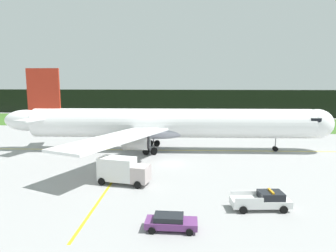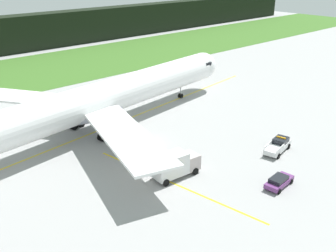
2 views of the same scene
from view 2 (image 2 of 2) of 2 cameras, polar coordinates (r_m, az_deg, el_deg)
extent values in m
plane|color=#9A9A9A|center=(59.90, -2.59, -2.33)|extent=(320.00, 320.00, 0.00)
cube|color=#3A6624|center=(103.02, -21.64, 6.93)|extent=(320.00, 34.46, 0.04)
cube|color=yellow|center=(65.99, -8.75, -0.12)|extent=(81.75, 11.28, 0.01)
cube|color=yellow|center=(49.17, 0.77, -8.32)|extent=(3.76, 25.80, 0.01)
cylinder|color=white|center=(64.16, -9.03, 4.16)|extent=(51.79, 12.23, 5.42)
ellipsoid|color=white|center=(83.46, 4.99, 8.72)|extent=(6.62, 6.16, 5.42)
ellipsoid|color=#A9ACBC|center=(63.10, -10.69, 2.29)|extent=(13.49, 7.35, 2.98)
cube|color=black|center=(82.22, 4.49, 9.20)|extent=(2.47, 5.34, 0.70)
cube|color=white|center=(69.72, -20.20, 3.95)|extent=(16.44, 21.61, 0.35)
cylinder|color=#A4A4A4|center=(68.31, -17.13, 2.85)|extent=(4.34, 3.10, 2.58)
cylinder|color=black|center=(69.37, -15.73, 3.31)|extent=(0.44, 2.37, 2.38)
cube|color=white|center=(51.43, -6.28, -1.30)|extent=(11.77, 22.56, 0.35)
cylinder|color=#A4A4A4|center=(55.49, -7.17, -0.91)|extent=(4.34, 3.10, 2.58)
cylinder|color=black|center=(56.79, -5.66, -0.27)|extent=(0.44, 2.37, 2.38)
cylinder|color=gray|center=(78.78, 1.84, 5.28)|extent=(0.20, 0.20, 2.51)
cylinder|color=black|center=(79.32, 1.68, 4.45)|extent=(0.92, 0.34, 0.90)
cylinder|color=black|center=(79.02, 1.98, 4.38)|extent=(0.92, 0.34, 0.90)
cylinder|color=gray|center=(65.81, -13.21, 1.19)|extent=(0.28, 0.28, 2.51)
cylinder|color=black|center=(66.39, -12.45, 0.29)|extent=(1.23, 0.46, 1.20)
cylinder|color=black|center=(66.91, -12.83, 0.44)|extent=(1.23, 0.46, 1.20)
cylinder|color=black|center=(65.63, -13.40, -0.07)|extent=(1.23, 0.46, 1.20)
cylinder|color=black|center=(66.16, -13.77, 0.08)|extent=(1.23, 0.46, 1.20)
cylinder|color=gray|center=(60.67, -9.14, -0.36)|extent=(0.28, 0.28, 2.51)
cylinder|color=black|center=(61.82, -8.80, -1.15)|extent=(1.23, 0.46, 1.20)
cylinder|color=black|center=(61.34, -8.36, -1.32)|extent=(1.23, 0.46, 1.20)
cylinder|color=black|center=(61.00, -9.77, -1.56)|extent=(1.23, 0.46, 1.20)
cylinder|color=black|center=(60.51, -9.34, -1.73)|extent=(1.23, 0.46, 1.20)
cube|color=silver|center=(58.74, 15.63, -2.96)|extent=(5.98, 2.98, 0.70)
cube|color=black|center=(59.34, 16.07, -1.99)|extent=(2.58, 2.18, 0.70)
cube|color=silver|center=(57.62, 14.34, -2.70)|extent=(2.71, 0.62, 0.45)
cube|color=silver|center=(57.05, 16.02, -3.15)|extent=(2.71, 0.62, 0.45)
cube|color=orange|center=(59.17, 16.12, -1.61)|extent=(0.45, 1.37, 0.16)
cylinder|color=black|center=(60.85, 15.43, -2.37)|extent=(0.79, 0.38, 0.76)
cylinder|color=black|center=(60.28, 17.15, -2.83)|extent=(0.79, 0.38, 0.76)
cylinder|color=black|center=(57.55, 13.96, -3.71)|extent=(0.79, 0.38, 0.76)
cylinder|color=black|center=(56.94, 15.78, -4.21)|extent=(0.79, 0.38, 0.76)
cube|color=#B6A7A6|center=(51.31, 3.16, -5.08)|extent=(2.13, 2.58, 2.00)
cube|color=silver|center=(49.37, 0.33, -5.70)|extent=(4.65, 2.83, 2.82)
cylinder|color=#99999E|center=(50.58, 1.13, -6.90)|extent=(0.78, 0.18, 1.04)
cylinder|color=#99999E|center=(49.65, -0.50, -7.51)|extent=(0.78, 0.18, 1.04)
cylinder|color=black|center=(52.60, 2.30, -5.56)|extent=(0.92, 0.35, 0.90)
cylinder|color=black|center=(51.00, 4.00, -6.58)|extent=(0.92, 0.35, 0.90)
cylinder|color=black|center=(50.12, -1.93, -7.09)|extent=(0.92, 0.35, 0.90)
cylinder|color=black|center=(48.44, -0.29, -8.23)|extent=(0.92, 0.35, 0.90)
cube|color=#683272|center=(50.23, 15.84, -7.81)|extent=(4.54, 2.14, 0.55)
cube|color=black|center=(49.81, 15.78, -7.41)|extent=(2.59, 1.76, 0.45)
cylinder|color=black|center=(51.92, 15.73, -7.08)|extent=(0.61, 0.23, 0.60)
cylinder|color=black|center=(51.28, 17.52, -7.71)|extent=(0.61, 0.23, 0.60)
cylinder|color=black|center=(49.51, 14.03, -8.45)|extent=(0.61, 0.23, 0.60)
cylinder|color=black|center=(48.83, 15.90, -9.14)|extent=(0.61, 0.23, 0.60)
camera|label=1|loc=(43.70, 45.76, -2.23)|focal=30.31mm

